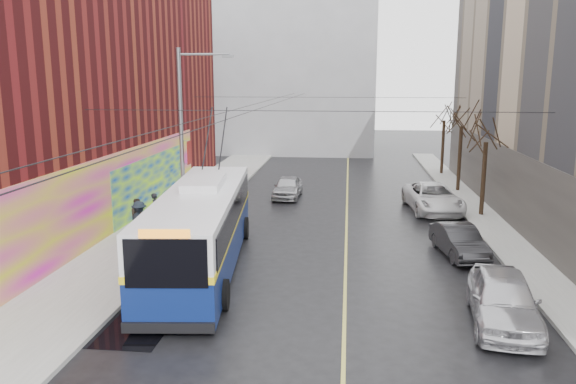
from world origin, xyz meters
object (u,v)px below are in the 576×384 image
(tree_near, at_px, (487,128))
(pedestrian_b, at_px, (139,217))
(pedestrian_c, at_px, (140,221))
(tree_mid, at_px, (462,115))
(following_car, at_px, (288,187))
(tree_far, at_px, (445,111))
(parked_car_c, at_px, (433,198))
(pedestrian_a, at_px, (156,209))
(parked_car_a, at_px, (503,299))
(streetlight_pole, at_px, (185,139))
(parked_car_b, at_px, (459,241))
(trolleybus, at_px, (201,227))

(tree_near, bearing_deg, pedestrian_b, -160.99)
(pedestrian_c, bearing_deg, tree_mid, -101.14)
(following_car, distance_m, pedestrian_b, 11.79)
(tree_near, height_order, tree_far, tree_far)
(parked_car_c, xyz_separation_m, pedestrian_c, (-14.57, -8.25, 0.30))
(tree_near, xyz_separation_m, pedestrian_a, (-17.37, -4.18, -3.99))
(parked_car_a, relative_size, pedestrian_b, 2.78)
(streetlight_pole, relative_size, tree_near, 1.41)
(following_car, distance_m, pedestrian_c, 12.52)
(streetlight_pole, bearing_deg, tree_mid, 40.65)
(parked_car_b, bearing_deg, streetlight_pole, 163.85)
(streetlight_pole, height_order, pedestrian_a, streetlight_pole)
(trolleybus, relative_size, parked_car_c, 2.29)
(tree_near, xyz_separation_m, parked_car_b, (-2.61, -7.41, -4.30))
(trolleybus, xyz_separation_m, parked_car_a, (10.79, -4.26, -0.89))
(pedestrian_b, bearing_deg, trolleybus, -79.55)
(pedestrian_a, bearing_deg, parked_car_c, -72.96)
(parked_car_b, xyz_separation_m, following_car, (-8.75, 11.37, 0.03))
(pedestrian_b, xyz_separation_m, pedestrian_c, (0.48, -1.10, 0.07))
(streetlight_pole, relative_size, pedestrian_b, 5.08)
(parked_car_c, height_order, pedestrian_a, pedestrian_a)
(tree_mid, relative_size, pedestrian_b, 3.77)
(parked_car_c, height_order, following_car, parked_car_c)
(tree_near, relative_size, parked_car_a, 1.30)
(streetlight_pole, xyz_separation_m, tree_near, (15.14, 6.00, 0.13))
(tree_far, distance_m, pedestrian_c, 27.50)
(tree_near, distance_m, trolleybus, 17.08)
(following_car, height_order, pedestrian_c, pedestrian_c)
(tree_far, relative_size, trolleybus, 0.49)
(tree_far, height_order, parked_car_c, tree_far)
(tree_mid, xyz_separation_m, following_car, (-11.36, -3.04, -4.55))
(tree_near, distance_m, parked_car_c, 5.00)
(tree_near, bearing_deg, trolleybus, -142.72)
(trolleybus, xyz_separation_m, pedestrian_c, (-3.76, 3.00, -0.63))
(pedestrian_a, relative_size, pedestrian_c, 0.87)
(tree_near, distance_m, pedestrian_b, 19.00)
(tree_far, distance_m, pedestrian_b, 26.98)
(parked_car_b, xyz_separation_m, pedestrian_c, (-14.49, 0.25, 0.43))
(tree_mid, distance_m, trolleybus, 22.02)
(following_car, bearing_deg, pedestrian_c, -115.10)
(trolleybus, xyz_separation_m, pedestrian_a, (-4.03, 5.98, -0.75))
(parked_car_c, xyz_separation_m, pedestrian_a, (-14.84, -5.27, 0.18))
(tree_far, height_order, pedestrian_b, tree_far)
(pedestrian_c, bearing_deg, tree_far, -89.71)
(following_car, bearing_deg, pedestrian_a, -124.24)
(streetlight_pole, bearing_deg, pedestrian_a, 140.75)
(streetlight_pole, height_order, tree_mid, streetlight_pole)
(pedestrian_a, xyz_separation_m, pedestrian_c, (0.27, -2.98, 0.12))
(pedestrian_b, bearing_deg, tree_near, -16.47)
(parked_car_a, height_order, parked_car_c, parked_car_a)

